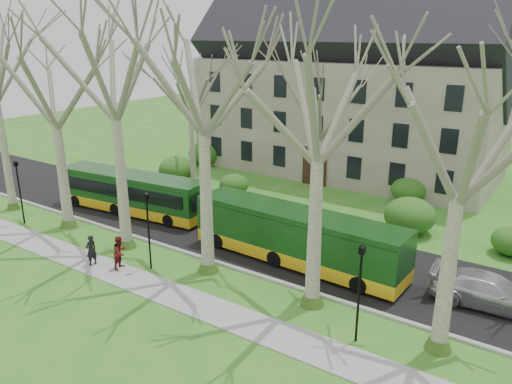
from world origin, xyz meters
TOP-DOWN VIEW (x-y plane):
  - ground at (0.00, 0.00)m, footprint 120.00×120.00m
  - sidewalk at (0.00, -2.50)m, footprint 70.00×2.00m
  - road at (0.00, 5.50)m, footprint 80.00×8.00m
  - curb at (0.00, 1.50)m, footprint 80.00×0.25m
  - building at (-6.00, 24.00)m, footprint 26.50×12.20m
  - tree_row_verge at (0.00, 0.30)m, footprint 49.00×7.00m
  - tree_row_far at (-1.33, 11.00)m, footprint 33.00×7.00m
  - lamp_row at (-0.00, -1.00)m, footprint 36.22×0.22m
  - hedges at (-4.67, 14.00)m, footprint 30.60×8.60m
  - bus_lead at (-13.53, 4.62)m, footprint 11.86×3.58m
  - bus_follow at (0.22, 4.06)m, footprint 12.53×3.08m
  - sedan at (10.04, 5.02)m, footprint 5.48×2.58m
  - pedestrian_a at (-8.94, -2.57)m, footprint 0.47×0.67m
  - pedestrian_b at (-7.30, -1.95)m, footprint 0.87×1.02m

SIDE VIEW (x-z plane):
  - ground at x=0.00m, z-range 0.00..0.00m
  - sidewalk at x=0.00m, z-range 0.00..0.06m
  - road at x=0.00m, z-range 0.00..0.06m
  - curb at x=0.00m, z-range 0.00..0.14m
  - sedan at x=10.04m, z-range 0.06..1.60m
  - pedestrian_a at x=-8.94m, z-range 0.06..1.79m
  - pedestrian_b at x=-7.30m, z-range 0.06..1.90m
  - hedges at x=-4.67m, z-range 0.00..2.00m
  - bus_lead at x=-13.53m, z-range 0.06..2.98m
  - bus_follow at x=0.22m, z-range 0.06..3.17m
  - lamp_row at x=0.00m, z-range 0.42..4.72m
  - tree_row_far at x=-1.33m, z-range 0.00..12.00m
  - tree_row_verge at x=0.00m, z-range 0.00..14.00m
  - building at x=-6.00m, z-range 0.07..16.07m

